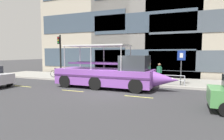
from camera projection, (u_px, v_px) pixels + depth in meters
The scene contains 11 objects.
ground_plane at pixel (107, 92), 12.81m from camera, with size 120.00×120.00×0.00m, color #333335.
sidewalk at pixel (130, 80), 17.97m from camera, with size 32.00×4.80×0.18m, color gray.
curb_edge at pixel (122, 84), 15.67m from camera, with size 32.00×0.18×0.18m, color #B2ADA3.
lane_centreline at pixel (103, 94), 12.21m from camera, with size 25.80×0.12×0.01m.
curb_guardrail at pixel (115, 75), 16.21m from camera, with size 11.56×0.09×0.80m.
traffic_light_pole at pixel (60, 52), 18.48m from camera, with size 0.24×0.46×4.33m.
parking_sign at pixel (181, 62), 14.33m from camera, with size 0.60×0.12×2.71m.
leaned_bicycle at pixel (57, 74), 19.03m from camera, with size 1.74×0.46×0.96m.
duck_tour_boat at pixel (111, 74), 14.14m from camera, with size 9.42×2.64×3.32m.
pedestrian_near_bow at pixel (159, 71), 15.82m from camera, with size 0.45×0.26×1.64m.
pedestrian_mid_left at pixel (126, 69), 16.94m from camera, with size 0.45×0.31×1.72m.
Camera 1 is at (5.09, -11.55, 2.66)m, focal length 29.54 mm.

